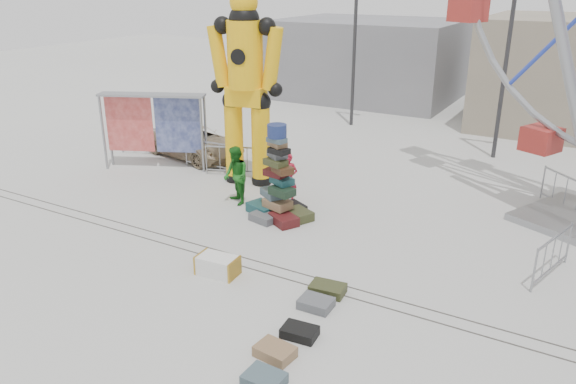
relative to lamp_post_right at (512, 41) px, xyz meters
The scene contains 24 objects.
ground 14.09m from the lamp_post_right, 103.39° to the right, with size 90.00×90.00×0.00m, color #9E9E99.
track_line_near 13.54m from the lamp_post_right, 104.01° to the right, with size 40.00×0.04×0.01m, color #47443F.
track_line_far 13.18m from the lamp_post_right, 104.46° to the right, with size 40.00×0.04×0.01m, color #47443F.
building_left 13.00m from the lamp_post_right, 135.30° to the left, with size 10.00×8.00×4.40m, color gray.
lamp_post_right is the anchor object (origin of this frame).
lamp_post_left 7.28m from the lamp_post_right, 164.05° to the left, with size 1.41×0.25×8.00m.
suitcase_tower 10.94m from the lamp_post_right, 115.66° to the right, with size 2.20×1.81×2.82m.
crash_test_dummy 10.06m from the lamp_post_right, 133.51° to the right, with size 2.63×1.15×6.59m.
banner_scaffold 13.36m from the lamp_post_right, 144.46° to the right, with size 3.77×2.16×2.78m.
steamer_trunk 14.24m from the lamp_post_right, 106.90° to the right, with size 0.98×0.57×0.46m, color silver.
row_case_0 13.29m from the lamp_post_right, 95.84° to the right, with size 0.78×0.53×0.22m, color #383D1E.
row_case_1 13.90m from the lamp_post_right, 95.37° to the right, with size 0.71×0.54×0.21m, color #595B60.
row_case_2 14.92m from the lamp_post_right, 94.18° to the right, with size 0.70×0.48×0.20m, color black.
row_case_3 15.67m from the lamp_post_right, 94.34° to the right, with size 0.72×0.52×0.22m, color olive.
row_case_4 16.39m from the lamp_post_right, 93.28° to the right, with size 0.69×0.54×0.21m, color #475C65.
barricade_dummy_a 14.51m from the lamp_post_right, 152.22° to the right, with size 2.00×0.10×1.10m, color gray, non-canonical shape.
barricade_dummy_b 11.90m from the lamp_post_right, 142.56° to the right, with size 2.00×0.10×1.10m, color gray, non-canonical shape.
barricade_dummy_c 11.10m from the lamp_post_right, 138.33° to the right, with size 2.00×0.10×1.10m, color gray, non-canonical shape.
barricade_wheel_front 10.42m from the lamp_post_right, 72.13° to the right, with size 2.00×0.10×1.10m, color gray, non-canonical shape.
barricade_wheel_back 6.62m from the lamp_post_right, 57.89° to the right, with size 2.00×0.10×1.10m, color gray, non-canonical shape.
pedestrian_red 10.15m from the lamp_post_right, 120.27° to the right, with size 0.59×0.39×1.61m, color maroon.
pedestrian_green 11.51m from the lamp_post_right, 124.09° to the right, with size 0.89×0.70×1.84m, color #186118.
pedestrian_black 9.72m from the lamp_post_right, 130.96° to the right, with size 0.98×0.41×1.66m, color black.
parked_suv 12.46m from the lamp_post_right, 150.51° to the right, with size 1.98×4.30×1.20m, color #958060.
Camera 1 is at (6.51, -9.46, 6.67)m, focal length 35.00 mm.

